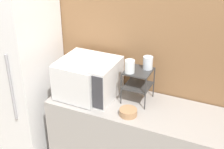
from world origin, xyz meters
TOP-DOWN VIEW (x-y plane):
  - wall_back at (0.00, 0.60)m, footprint 8.00×0.06m
  - counter at (0.00, 0.28)m, footprint 1.61×0.56m
  - microwave at (-0.51, 0.28)m, footprint 0.49×0.45m
  - dish_rack at (-0.08, 0.37)m, footprint 0.22×0.23m
  - glass_front_left at (-0.14, 0.31)m, footprint 0.08×0.08m
  - glass_back_right at (-0.02, 0.44)m, footprint 0.08×0.08m
  - bowl at (-0.07, 0.12)m, footprint 0.14×0.14m
  - refrigerator at (-1.27, 0.25)m, footprint 0.65×0.65m

SIDE VIEW (x-z plane):
  - counter at x=0.00m, z-range 0.00..0.88m
  - refrigerator at x=-1.27m, z-range 0.00..1.81m
  - bowl at x=-0.07m, z-range 0.88..0.94m
  - microwave at x=-0.51m, z-range 0.88..1.22m
  - dish_rack at x=-0.08m, z-range 0.95..1.24m
  - glass_front_left at x=-0.14m, z-range 1.17..1.28m
  - glass_back_right at x=-0.02m, z-range 1.17..1.28m
  - wall_back at x=0.00m, z-range 0.00..2.60m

